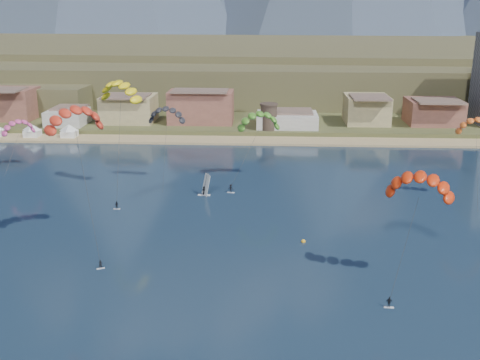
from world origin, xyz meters
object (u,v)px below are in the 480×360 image
object	(u,v)px
kitesurfer_green	(259,118)
kitesurfer_red	(74,115)
kitesurfer_orange	(420,181)
buoy	(303,241)
kitesurfer_yellow	(120,88)
windsurfer	(205,189)
watchtower	(269,116)

from	to	relation	value
kitesurfer_green	kitesurfer_red	bearing A→B (deg)	-126.27
kitesurfer_orange	buoy	world-z (taller)	kitesurfer_orange
kitesurfer_yellow	windsurfer	distance (m)	28.92
watchtower	kitesurfer_red	bearing A→B (deg)	-109.70
kitesurfer_yellow	buoy	distance (m)	53.70
kitesurfer_yellow	windsurfer	xyz separation A→B (m)	(18.58, -2.71, -22.00)
kitesurfer_orange	windsurfer	world-z (taller)	kitesurfer_orange
kitesurfer_red	kitesurfer_orange	xyz separation A→B (m)	(54.83, -11.64, -7.10)
windsurfer	buoy	xyz separation A→B (m)	(20.69, -25.46, -1.41)
watchtower	windsurfer	size ratio (longest dim) A/B	1.77
kitesurfer_red	buoy	xyz separation A→B (m)	(39.04, 3.11, -23.39)
kitesurfer_red	windsurfer	xyz separation A→B (m)	(18.36, 28.58, -21.97)
watchtower	kitesurfer_orange	bearing A→B (deg)	-77.53
buoy	watchtower	bearing A→B (deg)	94.43
kitesurfer_yellow	kitesurfer_orange	size ratio (longest dim) A/B	1.38
kitesurfer_yellow	buoy	bearing A→B (deg)	-35.66
kitesurfer_yellow	windsurfer	size ratio (longest dim) A/B	5.57
watchtower	kitesurfer_green	bearing A→B (deg)	-92.59
windsurfer	buoy	world-z (taller)	windsurfer
kitesurfer_red	kitesurfer_yellow	size ratio (longest dim) A/B	0.98
watchtower	kitesurfer_green	xyz separation A→B (m)	(-2.23, -49.25, 8.85)
windsurfer	buoy	bearing A→B (deg)	-50.91
watchtower	kitesurfer_orange	size ratio (longest dim) A/B	0.44
watchtower	kitesurfer_red	distance (m)	97.36
kitesurfer_red	kitesurfer_yellow	distance (m)	31.29
kitesurfer_red	kitesurfer_orange	size ratio (longest dim) A/B	1.36
kitesurfer_yellow	kitesurfer_orange	distance (m)	70.17
kitesurfer_orange	kitesurfer_green	size ratio (longest dim) A/B	1.02
kitesurfer_orange	windsurfer	xyz separation A→B (m)	(-36.47, 40.21, -14.87)
watchtower	windsurfer	world-z (taller)	watchtower
kitesurfer_red	kitesurfer_orange	bearing A→B (deg)	-11.98
kitesurfer_red	kitesurfer_green	size ratio (longest dim) A/B	1.38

